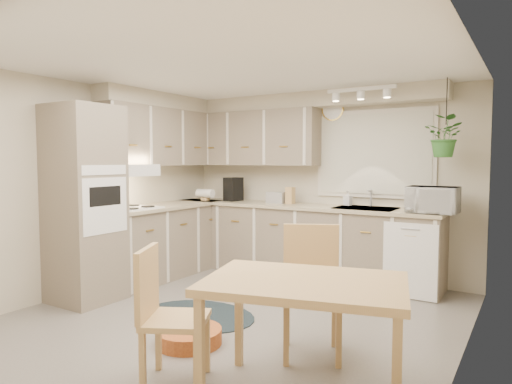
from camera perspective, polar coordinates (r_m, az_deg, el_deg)
floor at (r=4.57m, az=-2.79°, el=-15.44°), size 4.20×4.20×0.00m
ceiling at (r=4.40m, az=-2.90°, el=15.53°), size 4.20×4.20×0.00m
wall_back at (r=6.16m, az=8.28°, el=0.98°), size 4.00×0.04×2.40m
wall_front at (r=2.86m, az=-27.45°, el=-2.89°), size 4.00×0.04×2.40m
wall_left at (r=5.70m, az=-19.67°, el=0.54°), size 0.04×4.20×2.40m
wall_right at (r=3.59m, az=24.48°, el=-1.47°), size 0.04×4.20×2.40m
base_cab_left at (r=6.16m, az=-11.33°, el=-6.09°), size 0.60×1.85×0.90m
base_cab_back at (r=6.06m, az=5.33°, el=-6.18°), size 3.60×0.60×0.90m
counter_left at (r=6.08m, az=-11.32°, el=-1.74°), size 0.64×1.89×0.04m
counter_back at (r=5.99m, az=5.32°, el=-1.77°), size 3.64×0.64×0.04m
oven_stack at (r=5.22m, az=-20.61°, el=-1.43°), size 0.65×0.65×2.10m
wall_oven_face at (r=4.97m, az=-18.35°, el=-1.63°), size 0.02×0.56×0.58m
upper_cab_left at (r=6.25m, az=-11.56°, el=6.72°), size 0.35×2.00×0.75m
upper_cab_back at (r=6.48m, az=-0.49°, el=6.70°), size 2.00×0.35×0.75m
soffit_left at (r=6.30m, az=-11.79°, el=11.02°), size 0.30×2.00×0.20m
soffit_back at (r=6.15m, az=6.08°, el=11.26°), size 3.60×0.30×0.20m
cooktop at (r=5.67m, az=-15.21°, el=-1.96°), size 0.52×0.58×0.02m
range_hood at (r=5.66m, az=-15.44°, el=2.64°), size 0.40×0.60×0.14m
window_blinds at (r=5.89m, az=14.49°, el=4.65°), size 1.40×0.02×1.00m
window_frame at (r=5.90m, az=14.52°, el=4.65°), size 1.50×0.02×1.10m
sink at (r=5.66m, az=13.56°, el=-2.40°), size 0.70×0.48×0.10m
dishwasher_front at (r=5.28m, az=18.67°, el=-8.18°), size 0.58×0.02×0.83m
track_light_bar at (r=5.45m, az=12.97°, el=12.44°), size 0.80×0.04×0.04m
wall_clock at (r=6.11m, az=9.57°, el=10.15°), size 0.30×0.03×0.30m
dining_table at (r=3.03m, az=6.02°, el=-17.97°), size 1.40×1.10×0.78m
chair_left at (r=3.25m, az=-9.97°, el=-15.00°), size 0.59×0.59×0.93m
chair_back at (r=3.63m, az=6.98°, el=-12.34°), size 0.63×0.63×1.00m
braided_rug at (r=4.65m, az=-7.24°, el=-15.05°), size 1.20×0.92×0.01m
pet_bed at (r=4.00m, az=-8.36°, el=-17.43°), size 0.66×0.66×0.13m
microwave at (r=5.35m, az=21.22°, el=-0.58°), size 0.53×0.30×0.36m
soap_bottle at (r=5.89m, az=11.39°, el=-1.30°), size 0.11×0.20×0.09m
hanging_plant at (r=5.32m, az=22.61°, el=5.90°), size 0.53×0.55×0.35m
coffee_maker at (r=6.51m, az=-2.85°, el=0.35°), size 0.22×0.26×0.33m
toaster at (r=6.17m, az=2.54°, el=-0.70°), size 0.25×0.15×0.15m
knife_block at (r=6.10m, az=4.30°, el=-0.43°), size 0.11×0.11×0.22m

